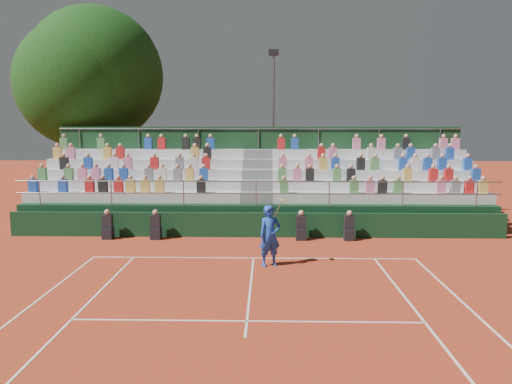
{
  "coord_description": "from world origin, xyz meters",
  "views": [
    {
      "loc": [
        0.47,
        -16.54,
        4.55
      ],
      "look_at": [
        0.0,
        3.5,
        1.8
      ],
      "focal_mm": 35.0,
      "sensor_mm": 36.0,
      "label": 1
    }
  ],
  "objects_px": {
    "floodlight_mast": "(273,114)",
    "tree_east": "(95,75)",
    "tree_west": "(82,84)",
    "tennis_player": "(270,236)"
  },
  "relations": [
    {
      "from": "floodlight_mast",
      "to": "tennis_player",
      "type": "bearing_deg",
      "value": -91.0
    },
    {
      "from": "tennis_player",
      "to": "tree_east",
      "type": "relative_size",
      "value": 0.2
    },
    {
      "from": "tree_east",
      "to": "floodlight_mast",
      "type": "xyz_separation_m",
      "value": [
        10.15,
        1.46,
        -2.15
      ]
    },
    {
      "from": "tennis_player",
      "to": "floodlight_mast",
      "type": "distance_m",
      "value": 15.09
    },
    {
      "from": "tennis_player",
      "to": "floodlight_mast",
      "type": "bearing_deg",
      "value": 89.0
    },
    {
      "from": "tree_east",
      "to": "tennis_player",
      "type": "bearing_deg",
      "value": -52.83
    },
    {
      "from": "floodlight_mast",
      "to": "tree_east",
      "type": "bearing_deg",
      "value": -171.8
    },
    {
      "from": "tennis_player",
      "to": "tree_west",
      "type": "bearing_deg",
      "value": 130.11
    },
    {
      "from": "tree_west",
      "to": "floodlight_mast",
      "type": "bearing_deg",
      "value": 11.21
    },
    {
      "from": "tree_west",
      "to": "tree_east",
      "type": "relative_size",
      "value": 0.93
    }
  ]
}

